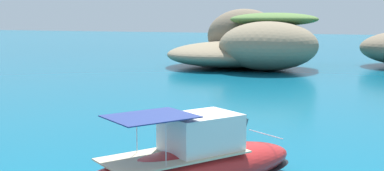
# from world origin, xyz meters

# --- Properties ---
(islet_small) EXTENTS (22.57, 25.18, 7.91)m
(islet_small) POSITION_xyz_m (-9.10, 56.77, 3.03)
(islet_small) COLOR #84755B
(islet_small) RESTS_ON ground
(motorboat_red) EXTENTS (7.72, 10.08, 3.12)m
(motorboat_red) POSITION_xyz_m (3.81, 8.48, 0.99)
(motorboat_red) COLOR red
(motorboat_red) RESTS_ON ground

